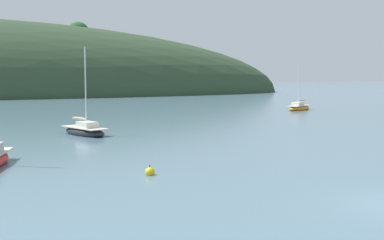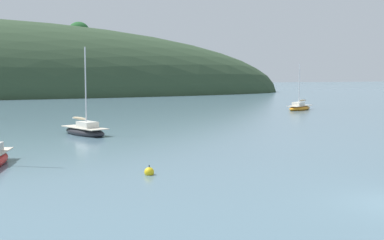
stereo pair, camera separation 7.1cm
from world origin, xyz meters
TOP-DOWN VIEW (x-y plane):
  - sailboat_red_portside at (21.63, 39.64)m, footprint 4.68×3.61m
  - sailboat_navy_dinghy at (-6.84, 23.93)m, footprint 3.18×4.89m
  - mooring_buoy_inner at (-6.63, 8.16)m, footprint 0.44×0.44m

SIDE VIEW (x-z plane):
  - mooring_buoy_inner at x=-6.63m, z-range -0.15..0.39m
  - sailboat_red_portside at x=21.63m, z-range -2.59..3.21m
  - sailboat_navy_dinghy at x=-6.84m, z-range -2.95..3.58m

